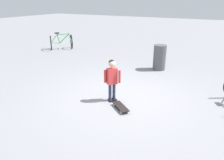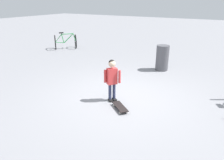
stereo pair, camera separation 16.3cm
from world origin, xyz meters
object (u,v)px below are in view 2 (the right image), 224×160
Objects in this scene: skateboard at (120,107)px; bicycle_mid at (66,41)px; child_person at (112,76)px; trash_bin at (162,58)px.

bicycle_mid is (5.49, -4.22, 0.32)m from skateboard.
trash_bin is at bearing -95.15° from child_person.
child_person reaches higher than skateboard.
trash_bin is (0.12, -3.33, 0.39)m from skateboard.
skateboard is 6.93m from bicycle_mid.
bicycle_mid is 1.41× the size of trash_bin.
bicycle_mid is (5.09, -3.92, -0.28)m from child_person.
skateboard is at bearing 142.81° from child_person.
child_person is at bearing 142.39° from bicycle_mid.
trash_bin is at bearing 170.56° from bicycle_mid.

